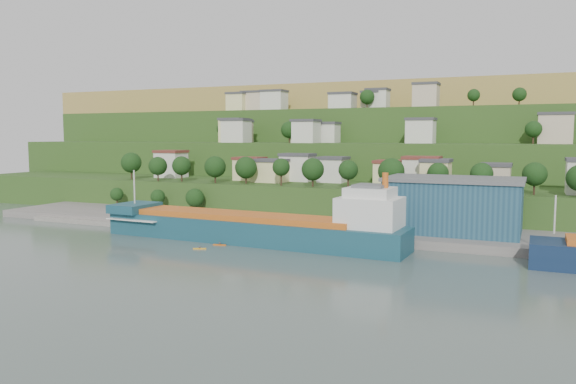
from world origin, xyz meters
The scene contains 10 objects.
ground centered at (0.00, 0.00, 0.00)m, with size 500.00×500.00×0.00m, color #4A5B54.
quay centered at (20.00, 28.00, 0.00)m, with size 220.00×26.00×4.00m, color slate.
pebble_beach centered at (-55.00, 22.00, 0.00)m, with size 40.00×18.00×2.40m, color slate.
hillside centered at (-0.02, 168.67, 0.08)m, with size 360.00×211.13×96.00m.
cargo_ship_near centered at (0.17, 8.76, 3.04)m, with size 74.43×14.84×19.02m.
warehouse centered at (40.57, 29.80, 8.43)m, with size 31.20×19.32×12.80m.
caravan centered at (-47.05, 22.48, 2.60)m, with size 6.00×2.50×2.80m, color white.
dinghy centered at (-40.20, 20.41, 1.60)m, with size 3.97×1.49×0.79m, color silver.
kayak_orange centered at (-6.52, 2.34, 0.22)m, with size 3.02×1.14×0.74m.
kayak_yellow centered at (-8.34, -3.06, 0.21)m, with size 2.81×1.61×0.71m.
Camera 1 is at (57.07, -105.36, 24.46)m, focal length 35.00 mm.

